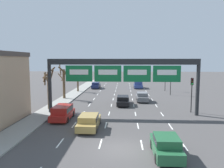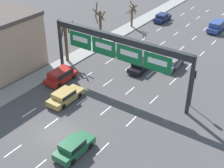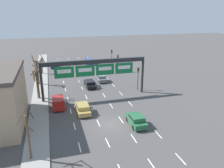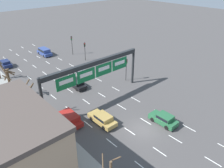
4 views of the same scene
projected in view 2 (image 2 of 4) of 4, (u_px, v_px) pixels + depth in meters
name	position (u px, v px, depth m)	size (l,w,h in m)	color
ground_plane	(56.00, 134.00, 30.71)	(220.00, 220.00, 0.00)	#474444
lane_dashes	(129.00, 78.00, 40.17)	(10.02, 67.00, 0.01)	white
sign_gantry	(117.00, 46.00, 35.30)	(18.54, 0.70, 6.84)	#232628
car_black	(142.00, 65.00, 41.87)	(1.85, 4.88, 1.36)	black
car_navy	(162.00, 17.00, 58.13)	(1.81, 4.19, 1.44)	#19234C
car_gold	(65.00, 96.00, 35.30)	(1.89, 4.59, 1.41)	#A88947
car_green	(74.00, 147.00, 28.06)	(1.81, 4.08, 1.50)	#235B38
suv_blue	(217.00, 26.00, 53.83)	(1.99, 4.74, 1.74)	navy
suv_red	(61.00, 75.00, 39.10)	(1.94, 4.32, 1.60)	maroon
car_grey	(172.00, 62.00, 42.37)	(1.82, 4.22, 1.48)	slate
traffic_light_mid_block	(194.00, 81.00, 33.29)	(0.30, 0.35, 4.44)	black
tree_bare_closest	(132.00, 14.00, 54.62)	(2.38, 2.39, 4.87)	brown
tree_bare_third	(100.00, 23.00, 48.55)	(2.01, 1.70, 6.12)	brown
tree_bare_furthest	(66.00, 41.00, 42.79)	(1.88, 1.82, 5.64)	brown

